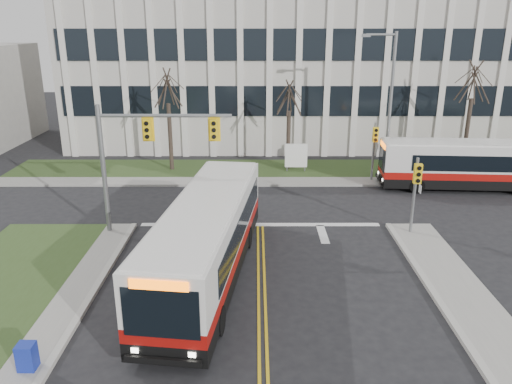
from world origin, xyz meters
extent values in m
plane|color=black|center=(0.00, 0.00, 0.00)|extent=(120.00, 120.00, 0.00)
cube|color=#9E9B93|center=(5.00, 15.20, 0.07)|extent=(44.00, 1.60, 0.14)
cube|color=#33491F|center=(5.00, 18.00, 0.06)|extent=(44.00, 5.00, 0.12)
cube|color=#BAB5AC|center=(5.00, 30.00, 6.00)|extent=(40.00, 16.00, 12.00)
cylinder|color=slate|center=(-7.30, 7.20, 3.10)|extent=(0.22, 0.22, 6.20)
cylinder|color=slate|center=(-4.30, 7.20, 5.70)|extent=(6.00, 0.16, 0.16)
cube|color=yellow|center=(-5.10, 7.05, 5.10)|extent=(0.34, 0.24, 0.92)
cube|color=yellow|center=(-2.10, 7.05, 5.10)|extent=(0.34, 0.24, 0.92)
cylinder|color=slate|center=(7.20, 7.00, 1.90)|extent=(0.14, 0.14, 3.80)
cube|color=yellow|center=(7.20, 6.80, 3.10)|extent=(0.34, 0.24, 0.92)
cylinder|color=slate|center=(7.20, 15.50, 1.90)|extent=(0.14, 0.14, 3.80)
cube|color=yellow|center=(7.20, 15.30, 3.10)|extent=(0.34, 0.24, 0.92)
cylinder|color=slate|center=(8.20, 16.20, 4.60)|extent=(0.20, 0.20, 9.20)
cylinder|color=slate|center=(7.30, 16.20, 9.00)|extent=(1.80, 0.14, 0.14)
cube|color=slate|center=(6.40, 16.20, 8.95)|extent=(0.50, 0.25, 0.18)
cylinder|color=slate|center=(1.90, 17.50, 0.50)|extent=(0.08, 0.08, 1.00)
cylinder|color=slate|center=(3.10, 17.50, 0.50)|extent=(0.08, 0.08, 1.00)
cube|color=white|center=(2.50, 17.50, 1.20)|extent=(1.50, 0.12, 1.60)
cylinder|color=#42352B|center=(-6.00, 18.00, 2.31)|extent=(0.28, 0.28, 4.62)
cylinder|color=#42352B|center=(2.00, 18.20, 2.05)|extent=(0.28, 0.28, 4.09)
cylinder|color=#42352B|center=(14.00, 18.00, 2.48)|extent=(0.28, 0.28, 4.95)
cube|color=navy|center=(-6.80, -3.03, 0.47)|extent=(0.50, 0.46, 0.95)
camera|label=1|loc=(-0.23, -15.07, 9.59)|focal=35.00mm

